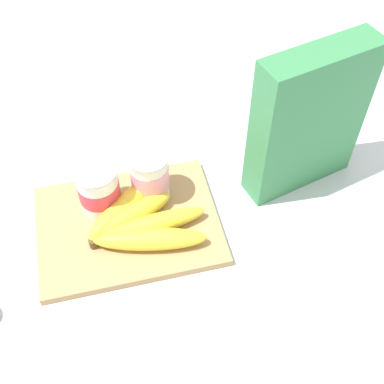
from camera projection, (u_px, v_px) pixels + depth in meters
The scene contains 6 objects.
ground_plane at pixel (129, 228), 0.85m from camera, with size 2.40×2.40×0.00m, color silver.
cutting_board at pixel (128, 225), 0.84m from camera, with size 0.30×0.23×0.01m, color tan.
cereal_box at pixel (308, 121), 0.82m from camera, with size 0.20×0.06×0.27m, color #38844C.
yogurt_cup_front at pixel (99, 189), 0.82m from camera, with size 0.07×0.07×0.09m.
yogurt_cup_back at pixel (150, 175), 0.84m from camera, with size 0.07×0.07×0.09m.
banana_bunch at pixel (139, 222), 0.82m from camera, with size 0.20×0.18×0.04m.
Camera 1 is at (-0.01, -0.50, 0.70)m, focal length 46.60 mm.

